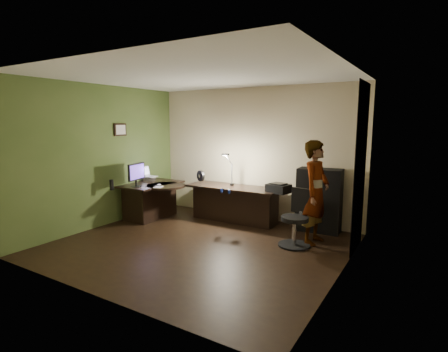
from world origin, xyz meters
The scene contains 27 objects.
floor centered at (0.00, 0.00, -0.01)m, with size 4.50×4.00×0.01m, color black.
ceiling centered at (0.00, 0.00, 2.71)m, with size 4.50×4.00×0.01m, color silver.
wall_back centered at (0.00, 2.00, 1.35)m, with size 4.50×0.01×2.70m, color #C0B08A.
wall_front centered at (0.00, -2.00, 1.35)m, with size 4.50×0.01×2.70m, color #C0B08A.
wall_left centered at (-2.25, 0.00, 1.35)m, with size 0.01×4.00×2.70m, color #C0B08A.
wall_right centered at (2.25, 0.00, 1.35)m, with size 0.01×4.00×2.70m, color #C0B08A.
green_wall_overlay centered at (-2.24, 0.00, 1.35)m, with size 0.00×4.00×2.70m, color #4A612C.
arched_doorway centered at (2.24, 1.15, 1.30)m, with size 0.01×0.90×2.60m, color black.
french_door centered at (2.24, -0.55, 1.05)m, with size 0.02×0.92×2.10m, color white.
framed_picture centered at (-2.22, 0.45, 1.85)m, with size 0.04×0.30×0.25m, color black.
desk_left centered at (-1.81, 0.86, 0.37)m, with size 0.79×1.28×0.74m, color black.
desk_right centered at (-0.21, 1.51, 0.36)m, with size 1.92×0.67×0.72m, color black.
cabinet centered at (1.45, 1.78, 0.58)m, with size 0.78×0.39×1.17m, color black.
laptop_stand centered at (-2.09, 1.10, 0.78)m, with size 0.23×0.19×0.10m, color silver.
laptop centered at (-2.07, 1.10, 0.93)m, with size 0.31×0.29×0.21m, color silver.
monitor centered at (-1.81, 0.43, 0.90)m, with size 0.10×0.52×0.34m, color black.
mouse centered at (-1.51, 0.76, 0.75)m, with size 0.06×0.10×0.04m, color silver.
phone centered at (-1.53, 0.70, 0.73)m, with size 0.07×0.14×0.01m, color black.
pen centered at (-1.67, 0.56, 0.74)m, with size 0.01×0.14×0.01m, color black.
speaker centered at (-1.98, -0.04, 0.83)m, with size 0.08×0.08×0.19m, color black.
notepad centered at (-1.39, 0.61, 0.74)m, with size 0.15×0.21×0.01m, color silver.
desk_fan centered at (-0.78, 1.19, 0.88)m, with size 0.22×0.12×0.34m, color black.
headphones centered at (-0.04, 0.92, 0.76)m, with size 0.21×0.09×0.10m, color #132B96.
printer centered at (0.78, 1.46, 0.80)m, with size 0.40×0.31×0.18m, color black.
desk_lamp centered at (-0.28, 1.58, 1.08)m, with size 0.18×0.34×0.74m, color black.
office_chair centered at (1.35, 0.78, 0.46)m, with size 0.52×0.52×0.93m, color black.
person centered at (1.57, 1.12, 0.86)m, with size 0.61×0.41×1.71m, color #D8A88C.
Camera 1 is at (3.21, -4.47, 2.01)m, focal length 28.00 mm.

